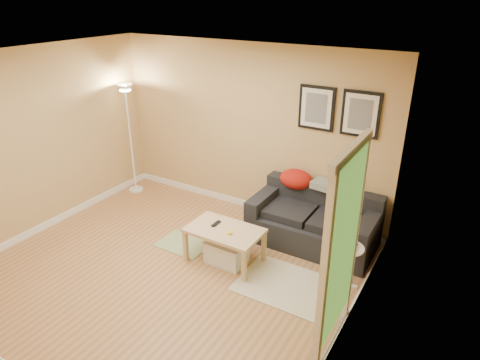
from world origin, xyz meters
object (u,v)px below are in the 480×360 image
(storage_bin, at_px, (227,252))
(side_table, at_px, (347,266))
(sofa, at_px, (313,219))
(floor_lamp, at_px, (131,143))
(book_stack, at_px, (348,244))
(coffee_table, at_px, (225,245))

(storage_bin, distance_m, side_table, 1.52)
(sofa, relative_size, floor_lamp, 0.90)
(storage_bin, relative_size, side_table, 0.96)
(storage_bin, distance_m, book_stack, 1.55)
(coffee_table, height_order, side_table, side_table)
(sofa, distance_m, storage_bin, 1.29)
(storage_bin, xyz_separation_m, floor_lamp, (-2.55, 1.00, 0.73))
(sofa, height_order, coffee_table, sofa)
(coffee_table, xyz_separation_m, book_stack, (1.50, 0.32, 0.33))
(sofa, xyz_separation_m, book_stack, (0.68, -0.68, 0.19))
(side_table, relative_size, floor_lamp, 0.28)
(storage_bin, xyz_separation_m, side_table, (1.47, 0.35, 0.11))
(coffee_table, height_order, floor_lamp, floor_lamp)
(coffee_table, relative_size, side_table, 1.80)
(sofa, height_order, book_stack, sofa)
(sofa, xyz_separation_m, floor_lamp, (-3.32, -0.00, 0.51))
(storage_bin, bearing_deg, floor_lamp, 158.46)
(sofa, xyz_separation_m, side_table, (0.70, -0.66, -0.11))
(storage_bin, height_order, side_table, side_table)
(coffee_table, bearing_deg, sofa, 32.36)
(storage_bin, bearing_deg, coffee_table, 159.63)
(storage_bin, bearing_deg, sofa, 52.51)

